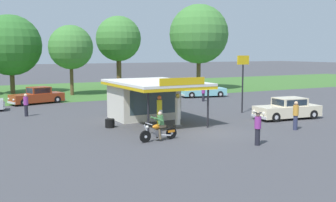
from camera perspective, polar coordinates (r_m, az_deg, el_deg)
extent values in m
plane|color=#424247|center=(23.84, 5.91, -4.44)|extent=(300.00, 300.00, 0.00)
cube|color=#3D6B2D|center=(51.28, -13.18, 1.54)|extent=(120.00, 24.00, 0.01)
cube|color=beige|center=(28.50, -3.55, 0.14)|extent=(4.35, 3.28, 2.64)
cube|color=#384C56|center=(27.04, -2.12, -0.11)|extent=(3.48, 0.05, 1.69)
cube|color=silver|center=(26.69, -1.91, 2.70)|extent=(5.05, 7.49, 0.16)
cube|color=gold|center=(26.71, -1.91, 2.32)|extent=(5.05, 7.49, 0.18)
cube|color=gold|center=(23.41, 2.11, 2.83)|extent=(3.05, 0.08, 0.44)
cylinder|color=black|center=(24.99, 5.78, -0.85)|extent=(0.12, 0.12, 2.64)
cylinder|color=black|center=(22.96, -2.86, -1.52)|extent=(0.12, 0.12, 2.64)
cube|color=slate|center=(24.99, -1.23, -3.76)|extent=(0.44, 0.44, 0.10)
cylinder|color=yellow|center=(24.84, -1.24, -1.75)|extent=(0.34, 0.34, 1.67)
cube|color=white|center=(24.67, -1.05, -1.62)|extent=(0.22, 0.02, 0.28)
sphere|color=orange|center=(24.71, -1.24, 0.48)|extent=(0.26, 0.26, 0.26)
cube|color=slate|center=(25.60, 1.40, -3.50)|extent=(0.44, 0.44, 0.10)
cylinder|color=silver|center=(25.45, 1.41, -1.48)|extent=(0.34, 0.34, 1.73)
cube|color=white|center=(25.28, 1.61, -1.34)|extent=(0.22, 0.02, 0.28)
sphere|color=#EACC4C|center=(25.32, 1.42, 0.77)|extent=(0.26, 0.26, 0.26)
cylinder|color=black|center=(20.91, -3.29, -5.14)|extent=(0.65, 0.16, 0.64)
cylinder|color=silver|center=(20.91, -3.29, -5.14)|extent=(0.17, 0.13, 0.16)
cylinder|color=black|center=(21.78, 0.49, -4.64)|extent=(0.65, 0.16, 0.64)
cylinder|color=silver|center=(21.78, 0.49, -4.64)|extent=(0.17, 0.13, 0.16)
ellipsoid|color=orange|center=(21.19, -1.60, -3.70)|extent=(0.58, 0.29, 0.24)
cube|color=#59595E|center=(21.29, -1.48, -4.64)|extent=(0.46, 0.28, 0.36)
cube|color=black|center=(21.39, -0.80, -3.76)|extent=(0.50, 0.30, 0.10)
cylinder|color=silver|center=(20.91, -3.06, -4.36)|extent=(0.37, 0.10, 0.71)
cylinder|color=silver|center=(20.90, -2.78, -3.30)|extent=(0.10, 0.70, 0.04)
sphere|color=silver|center=(20.87, -3.01, -3.76)|extent=(0.16, 0.16, 0.16)
cube|color=orange|center=(21.73, 0.38, -4.35)|extent=(0.46, 0.22, 0.12)
cylinder|color=silver|center=(21.41, -0.37, -4.95)|extent=(0.71, 0.15, 0.18)
cube|color=brown|center=(21.34, -0.96, -3.63)|extent=(0.43, 0.38, 0.14)
cylinder|color=brown|center=(21.18, -1.18, -4.81)|extent=(0.14, 0.24, 0.56)
cylinder|color=brown|center=(21.44, -1.64, -4.66)|extent=(0.14, 0.24, 0.56)
cylinder|color=#4C8C4C|center=(21.26, -1.05, -2.80)|extent=(0.44, 0.36, 0.60)
sphere|color=beige|center=(21.17, -1.19, -1.82)|extent=(0.22, 0.22, 0.22)
cylinder|color=#4C8C4C|center=(20.95, -1.31, -2.72)|extent=(0.54, 0.14, 0.31)
cylinder|color=#4C8C4C|center=(21.29, -1.88, -2.57)|extent=(0.54, 0.14, 0.31)
cube|color=beige|center=(29.56, 16.79, -1.38)|extent=(4.93, 2.33, 0.76)
cube|color=beige|center=(29.60, 17.12, -0.08)|extent=(2.22, 1.81, 0.57)
cube|color=#283847|center=(28.98, 15.57, -0.17)|extent=(0.20, 1.41, 0.45)
cube|color=#283847|center=(29.00, 18.09, -0.26)|extent=(1.74, 0.23, 0.43)
cube|color=#283847|center=(30.20, 16.20, 0.09)|extent=(1.74, 0.23, 0.43)
cube|color=silver|center=(28.18, 12.93, -2.19)|extent=(0.31, 1.72, 0.18)
cube|color=silver|center=(31.15, 20.25, -1.59)|extent=(0.31, 1.72, 0.18)
sphere|color=white|center=(27.66, 13.61, -1.75)|extent=(0.18, 0.18, 0.18)
sphere|color=white|center=(28.60, 12.28, -1.43)|extent=(0.18, 0.18, 0.18)
cylinder|color=black|center=(27.96, 15.25, -2.27)|extent=(0.68, 0.27, 0.66)
cylinder|color=silver|center=(27.96, 15.25, -2.27)|extent=(0.32, 0.25, 0.30)
cylinder|color=black|center=(29.31, 13.27, -1.80)|extent=(0.68, 0.27, 0.66)
cylinder|color=silver|center=(29.31, 13.27, -1.80)|extent=(0.32, 0.25, 0.30)
cylinder|color=black|center=(30.00, 20.20, -1.84)|extent=(0.68, 0.27, 0.66)
cylinder|color=silver|center=(30.00, 20.20, -1.84)|extent=(0.32, 0.25, 0.30)
cylinder|color=black|center=(31.26, 18.14, -1.42)|extent=(0.68, 0.27, 0.66)
cylinder|color=silver|center=(31.26, 18.14, -1.42)|extent=(0.32, 0.25, 0.30)
cube|color=silver|center=(35.15, -22.55, -0.76)|extent=(0.31, 1.69, 0.18)
sphere|color=white|center=(35.68, -22.54, -0.18)|extent=(0.18, 0.18, 0.18)
sphere|color=white|center=(34.55, -22.57, -0.40)|extent=(0.18, 0.18, 0.18)
cube|color=#993819|center=(38.61, -18.35, 0.46)|extent=(5.02, 2.91, 0.77)
cube|color=#993819|center=(38.63, -18.11, 1.50)|extent=(2.14, 1.95, 0.61)
cube|color=#283847|center=(38.26, -19.31, 1.41)|extent=(0.39, 1.33, 0.49)
cube|color=#283847|center=(37.94, -17.63, 1.43)|extent=(1.49, 0.42, 0.46)
cube|color=#283847|center=(39.31, -18.58, 1.57)|extent=(1.49, 0.42, 0.46)
cube|color=silver|center=(37.71, -21.64, -0.22)|extent=(0.54, 1.64, 0.18)
cube|color=silver|center=(39.69, -15.19, 0.36)|extent=(0.54, 1.64, 0.18)
sphere|color=white|center=(37.16, -21.36, 0.16)|extent=(0.18, 0.18, 0.18)
sphere|color=white|center=(38.19, -21.98, 0.30)|extent=(0.18, 0.18, 0.18)
cylinder|color=black|center=(37.25, -20.06, -0.19)|extent=(0.69, 0.36, 0.66)
cylinder|color=silver|center=(37.25, -20.06, -0.19)|extent=(0.34, 0.29, 0.30)
cylinder|color=black|center=(38.75, -21.00, 0.03)|extent=(0.69, 0.36, 0.66)
cylinder|color=silver|center=(38.75, -21.00, 0.03)|extent=(0.34, 0.29, 0.30)
cylinder|color=black|center=(38.60, -15.66, 0.21)|extent=(0.69, 0.36, 0.66)
cylinder|color=silver|center=(38.60, -15.66, 0.21)|extent=(0.34, 0.29, 0.30)
cylinder|color=black|center=(40.05, -16.74, 0.41)|extent=(0.69, 0.36, 0.66)
cylinder|color=silver|center=(40.05, -16.74, 0.41)|extent=(0.34, 0.29, 0.30)
cube|color=#7AC6D1|center=(42.54, 5.05, 1.35)|extent=(5.04, 2.85, 0.75)
cube|color=#7AC6D1|center=(42.36, 4.66, 2.25)|extent=(2.20, 2.05, 0.60)
cube|color=#283847|center=(42.71, 5.83, 2.28)|extent=(0.34, 1.49, 0.48)
cube|color=#283847|center=(43.14, 4.26, 2.34)|extent=(1.59, 0.36, 0.46)
cube|color=#283847|center=(41.59, 5.08, 2.16)|extent=(1.59, 0.36, 0.46)
cube|color=silver|center=(43.50, 7.99, 1.10)|extent=(0.49, 1.82, 0.18)
cube|color=silver|center=(41.75, 1.98, 0.92)|extent=(0.49, 1.82, 0.18)
sphere|color=white|center=(44.04, 7.68, 1.56)|extent=(0.18, 0.18, 0.18)
sphere|color=white|center=(42.91, 8.35, 1.40)|extent=(0.18, 0.18, 0.18)
cylinder|color=black|center=(44.01, 6.57, 1.23)|extent=(0.69, 0.33, 0.66)
cylinder|color=silver|center=(44.01, 6.57, 1.23)|extent=(0.34, 0.28, 0.30)
cylinder|color=black|center=(42.35, 7.53, 0.99)|extent=(0.69, 0.33, 0.66)
cylinder|color=silver|center=(42.35, 7.53, 0.99)|extent=(0.34, 0.28, 0.30)
cylinder|color=black|center=(42.85, 2.60, 1.11)|extent=(0.69, 0.33, 0.66)
cylinder|color=silver|center=(42.85, 2.60, 1.11)|extent=(0.34, 0.28, 0.30)
cylinder|color=black|center=(41.15, 3.42, 0.86)|extent=(0.69, 0.33, 0.66)
cylinder|color=silver|center=(41.15, 3.42, 0.86)|extent=(0.34, 0.28, 0.30)
cube|color=#993819|center=(38.12, -4.33, 0.67)|extent=(4.93, 2.38, 0.70)
cube|color=#993819|center=(37.82, -4.97, 1.58)|extent=(2.28, 1.88, 0.55)
cube|color=#283847|center=(38.33, -3.61, 1.66)|extent=(0.19, 1.48, 0.44)
cube|color=#283847|center=(38.53, -5.56, 1.67)|extent=(1.79, 0.22, 0.42)
cube|color=#283847|center=(37.11, -4.35, 1.48)|extent=(1.79, 0.22, 0.42)
cube|color=silver|center=(39.38, -1.29, 0.56)|extent=(0.31, 1.81, 0.18)
cube|color=silver|center=(37.02, -7.57, 0.08)|extent=(0.31, 1.81, 0.18)
sphere|color=white|center=(39.87, -1.75, 1.02)|extent=(0.18, 0.18, 0.18)
sphere|color=white|center=(38.85, -0.79, 0.87)|extent=(0.18, 0.18, 0.18)
cylinder|color=black|center=(39.71, -2.94, 0.64)|extent=(0.68, 0.27, 0.66)
cylinder|color=silver|center=(39.71, -2.94, 0.64)|extent=(0.32, 0.25, 0.30)
cylinder|color=black|center=(38.21, -1.56, 0.40)|extent=(0.68, 0.27, 0.66)
cylinder|color=silver|center=(38.21, -1.56, 0.40)|extent=(0.32, 0.25, 0.30)
cylinder|color=black|center=(38.15, -7.10, 0.34)|extent=(0.68, 0.27, 0.66)
cylinder|color=silver|center=(38.15, -7.10, 0.34)|extent=(0.32, 0.25, 0.30)
cylinder|color=black|center=(36.59, -5.84, 0.07)|extent=(0.68, 0.27, 0.66)
cylinder|color=silver|center=(36.59, -5.84, 0.07)|extent=(0.32, 0.25, 0.30)
cylinder|color=black|center=(20.77, 12.77, -5.07)|extent=(0.26, 0.26, 0.87)
cylinder|color=#8C338C|center=(20.63, 12.82, -3.06)|extent=(0.34, 0.34, 0.61)
sphere|color=tan|center=(20.57, 12.85, -1.89)|extent=(0.23, 0.23, 0.23)
cylinder|color=black|center=(20.55, 12.86, -1.67)|extent=(0.38, 0.38, 0.02)
cylinder|color=black|center=(38.59, 5.11, 0.53)|extent=(0.26, 0.26, 0.78)
cylinder|color=#8C338C|center=(38.52, 5.12, 1.51)|extent=(0.34, 0.34, 0.55)
sphere|color=beige|center=(38.49, 5.12, 2.08)|extent=(0.21, 0.21, 0.21)
cylinder|color=black|center=(38.48, 5.12, 2.19)|extent=(0.34, 0.34, 0.02)
cylinder|color=#2D3351|center=(25.45, 17.88, -2.99)|extent=(0.26, 0.26, 0.90)
cylinder|color=gold|center=(25.34, 17.94, -1.28)|extent=(0.34, 0.34, 0.64)
sphere|color=tan|center=(25.28, 17.98, -0.30)|extent=(0.24, 0.24, 0.24)
cylinder|color=black|center=(31.22, -19.75, -1.31)|extent=(0.26, 0.26, 0.86)
cylinder|color=#8C338C|center=(31.12, -19.81, 0.02)|extent=(0.34, 0.34, 0.61)
sphere|color=beige|center=(31.08, -19.84, 0.79)|extent=(0.23, 0.23, 0.23)
cylinder|color=brown|center=(49.03, -21.51, 2.72)|extent=(0.51, 0.51, 2.95)
sphere|color=#33702D|center=(48.94, -21.73, 7.48)|extent=(6.94, 6.94, 6.94)
cylinder|color=brown|center=(51.02, -7.07, 4.08)|extent=(0.61, 0.61, 4.34)
sphere|color=#427F38|center=(50.99, -7.15, 8.92)|extent=(5.70, 5.70, 5.70)
cylinder|color=brown|center=(45.37, -13.70, 3.03)|extent=(0.38, 0.38, 3.48)
sphere|color=#427F38|center=(45.28, -13.83, 7.54)|extent=(4.88, 4.88, 4.88)
cylinder|color=brown|center=(51.20, 4.42, 4.07)|extent=(0.53, 0.53, 4.24)
sphere|color=#427F38|center=(51.19, 4.48, 9.60)|extent=(7.52, 7.52, 7.52)
sphere|color=#427F38|center=(51.27, 3.81, 8.76)|extent=(4.30, 4.30, 4.30)
cylinder|color=black|center=(31.53, 10.68, 1.74)|extent=(0.12, 0.12, 3.79)
cube|color=gold|center=(31.41, 10.78, 5.82)|extent=(1.10, 0.08, 0.70)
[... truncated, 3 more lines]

